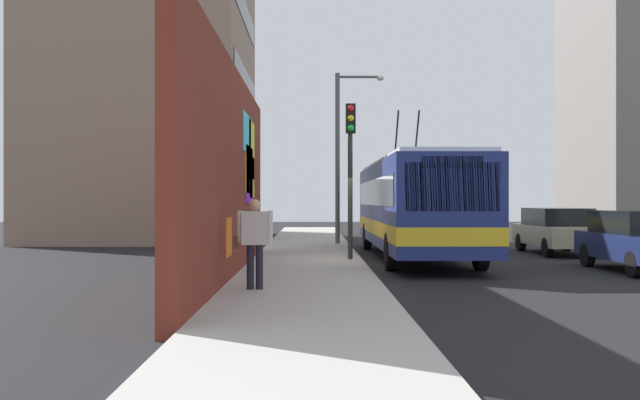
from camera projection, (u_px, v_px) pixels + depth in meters
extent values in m
plane|color=black|center=(362.00, 264.00, 20.18)|extent=(80.00, 80.00, 0.00)
cube|color=#ADA8A0|center=(307.00, 262.00, 20.17)|extent=(48.00, 3.20, 0.15)
cube|color=maroon|center=(231.00, 174.00, 16.40)|extent=(14.50, 0.30, 4.92)
cube|color=#8C19D8|center=(249.00, 175.00, 19.40)|extent=(1.94, 0.02, 1.57)
cube|color=yellow|center=(252.00, 177.00, 20.22)|extent=(1.51, 0.02, 1.19)
cube|color=yellow|center=(248.00, 169.00, 18.90)|extent=(1.05, 0.02, 1.30)
cube|color=orange|center=(229.00, 237.00, 14.62)|extent=(0.93, 0.02, 0.82)
cube|color=#33D8E5|center=(247.00, 134.00, 18.77)|extent=(2.11, 0.02, 1.02)
cube|color=yellow|center=(252.00, 150.00, 20.10)|extent=(1.77, 0.02, 1.66)
cube|color=gray|center=(151.00, 98.00, 33.58)|extent=(11.46, 9.03, 13.52)
cube|color=black|center=(245.00, 147.00, 33.62)|extent=(9.74, 0.04, 1.10)
cube|color=black|center=(245.00, 81.00, 33.62)|extent=(9.74, 0.04, 1.10)
cube|color=black|center=(245.00, 14.00, 33.63)|extent=(9.74, 0.04, 1.10)
cube|color=navy|center=(414.00, 204.00, 22.36)|extent=(12.36, 2.61, 2.54)
cube|color=silver|center=(414.00, 163.00, 22.36)|extent=(11.87, 2.40, 0.12)
cube|color=yellow|center=(414.00, 227.00, 22.36)|extent=(12.38, 2.63, 0.44)
cube|color=black|center=(452.00, 187.00, 16.20)|extent=(0.04, 2.21, 1.14)
cube|color=black|center=(414.00, 192.00, 22.36)|extent=(11.37, 2.64, 0.81)
cube|color=orange|center=(452.00, 162.00, 16.21)|extent=(0.06, 1.43, 0.28)
cylinder|color=black|center=(416.00, 141.00, 24.22)|extent=(1.43, 0.06, 2.00)
cylinder|color=black|center=(396.00, 141.00, 24.21)|extent=(1.43, 0.06, 2.00)
cylinder|color=black|center=(481.00, 252.00, 18.41)|extent=(1.00, 0.28, 1.00)
cylinder|color=black|center=(391.00, 252.00, 18.39)|extent=(1.00, 0.28, 1.00)
cylinder|color=black|center=(430.00, 236.00, 26.33)|extent=(1.00, 0.28, 1.00)
cylinder|color=black|center=(367.00, 236.00, 26.30)|extent=(1.00, 0.28, 1.00)
cube|color=navy|center=(639.00, 247.00, 18.12)|extent=(4.31, 1.74, 0.66)
cube|color=black|center=(637.00, 222.00, 18.20)|extent=(2.58, 1.57, 0.60)
cylinder|color=black|center=(634.00, 264.00, 16.69)|extent=(0.64, 0.22, 0.64)
cylinder|color=black|center=(587.00, 255.00, 19.53)|extent=(0.64, 0.22, 0.64)
cube|color=#C6B793|center=(557.00, 235.00, 24.11)|extent=(4.41, 1.87, 0.66)
cube|color=black|center=(557.00, 217.00, 24.20)|extent=(2.65, 1.68, 0.60)
cylinder|color=black|center=(599.00, 247.00, 22.67)|extent=(0.64, 0.22, 0.64)
cylinder|color=black|center=(548.00, 248.00, 22.65)|extent=(0.64, 0.22, 0.64)
cylinder|color=black|center=(566.00, 242.00, 25.58)|extent=(0.64, 0.22, 0.64)
cylinder|color=black|center=(521.00, 242.00, 25.56)|extent=(0.64, 0.22, 0.64)
cylinder|color=#1E1E2D|center=(259.00, 267.00, 13.37)|extent=(0.14, 0.14, 0.85)
cylinder|color=#1E1E2D|center=(250.00, 267.00, 13.37)|extent=(0.14, 0.14, 0.85)
cube|color=silver|center=(255.00, 228.00, 13.37)|extent=(0.22, 0.50, 0.64)
cylinder|color=silver|center=(270.00, 226.00, 13.38)|extent=(0.09, 0.09, 0.61)
cylinder|color=silver|center=(239.00, 226.00, 13.37)|extent=(0.09, 0.09, 0.61)
sphere|color=tan|center=(255.00, 205.00, 13.37)|extent=(0.23, 0.23, 0.23)
cube|color=#593319|center=(236.00, 242.00, 13.37)|extent=(0.14, 0.10, 0.24)
cylinder|color=#2D382D|center=(350.00, 181.00, 20.22)|extent=(0.14, 0.14, 4.49)
cube|color=black|center=(351.00, 119.00, 20.00)|extent=(0.20, 0.28, 0.84)
sphere|color=red|center=(351.00, 108.00, 19.89)|extent=(0.18, 0.18, 0.18)
sphere|color=yellow|center=(351.00, 118.00, 19.89)|extent=(0.18, 0.18, 0.18)
sphere|color=green|center=(351.00, 128.00, 19.89)|extent=(0.18, 0.18, 0.18)
cylinder|color=#4C4C51|center=(338.00, 158.00, 27.68)|extent=(0.18, 0.18, 6.73)
cylinder|color=#4C4C51|center=(359.00, 77.00, 27.69)|extent=(0.10, 1.70, 0.10)
ellipsoid|color=silver|center=(380.00, 78.00, 27.70)|extent=(0.44, 0.28, 0.20)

